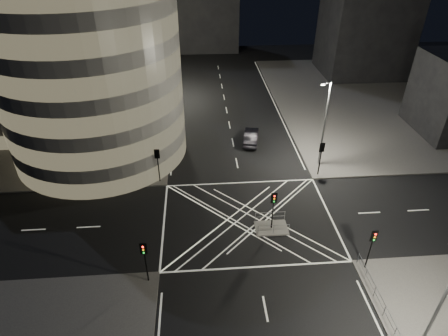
{
  "coord_description": "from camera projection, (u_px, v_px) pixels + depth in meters",
  "views": [
    {
      "loc": [
        -4.35,
        -27.04,
        23.8
      ],
      "look_at": [
        -1.95,
        4.51,
        3.0
      ],
      "focal_mm": 30.0,
      "sensor_mm": 36.0,
      "label": 1
    }
  ],
  "objects": [
    {
      "name": "ground",
      "position": [
        248.0,
        219.0,
        35.88
      ],
      "size": [
        120.0,
        120.0,
        0.0
      ],
      "primitive_type": "plane",
      "color": "black",
      "rests_on": "ground"
    },
    {
      "name": "sidewalk_far_left",
      "position": [
        34.0,
        110.0,
        56.49
      ],
      "size": [
        42.0,
        42.0,
        0.15
      ],
      "primitive_type": "cube",
      "color": "#514E4C",
      "rests_on": "ground"
    },
    {
      "name": "sidewalk_far_right",
      "position": [
        405.0,
        99.0,
        60.17
      ],
      "size": [
        42.0,
        42.0,
        0.15
      ],
      "primitive_type": "cube",
      "color": "#514E4C",
      "rests_on": "ground"
    },
    {
      "name": "central_island",
      "position": [
        271.0,
        228.0,
        34.71
      ],
      "size": [
        3.0,
        2.0,
        0.15
      ],
      "primitive_type": "cube",
      "color": "slate",
      "rests_on": "ground"
    },
    {
      "name": "office_tower_curved",
      "position": [
        53.0,
        38.0,
        43.22
      ],
      "size": [
        30.0,
        29.0,
        27.2
      ],
      "color": "gray",
      "rests_on": "sidewalk_far_left"
    },
    {
      "name": "office_block_rear",
      "position": [
        89.0,
        12.0,
        63.35
      ],
      "size": [
        24.0,
        16.0,
        22.0
      ],
      "primitive_type": "cube",
      "color": "gray",
      "rests_on": "sidewalk_far_left"
    },
    {
      "name": "building_right_far",
      "position": [
        365.0,
        31.0,
        66.65
      ],
      "size": [
        14.0,
        12.0,
        15.0
      ],
      "primitive_type": "cube",
      "color": "black",
      "rests_on": "sidewalk_far_right"
    },
    {
      "name": "building_far_end",
      "position": [
        195.0,
        6.0,
        79.0
      ],
      "size": [
        18.0,
        8.0,
        18.0
      ],
      "primitive_type": "cube",
      "color": "black",
      "rests_on": "ground"
    },
    {
      "name": "tree_a",
      "position": [
        142.0,
        136.0,
        40.2
      ],
      "size": [
        4.72,
        4.72,
        7.14
      ],
      "color": "black",
      "rests_on": "sidewalk_far_left"
    },
    {
      "name": "tree_b",
      "position": [
        147.0,
        110.0,
        44.98
      ],
      "size": [
        4.49,
        4.49,
        7.41
      ],
      "color": "black",
      "rests_on": "sidewalk_far_left"
    },
    {
      "name": "tree_c",
      "position": [
        151.0,
        91.0,
        49.95
      ],
      "size": [
        4.38,
        4.38,
        7.41
      ],
      "color": "black",
      "rests_on": "sidewalk_far_left"
    },
    {
      "name": "tree_d",
      "position": [
        155.0,
        77.0,
        55.09
      ],
      "size": [
        5.17,
        5.17,
        7.59
      ],
      "color": "black",
      "rests_on": "sidewalk_far_left"
    },
    {
      "name": "tree_e",
      "position": [
        158.0,
        65.0,
        60.19
      ],
      "size": [
        3.9,
        3.9,
        6.68
      ],
      "color": "black",
      "rests_on": "sidewalk_far_left"
    },
    {
      "name": "traffic_signal_fl",
      "position": [
        158.0,
        160.0,
        39.38
      ],
      "size": [
        0.55,
        0.22,
        4.0
      ],
      "color": "black",
      "rests_on": "sidewalk_far_left"
    },
    {
      "name": "traffic_signal_nl",
      "position": [
        145.0,
        255.0,
        28.05
      ],
      "size": [
        0.55,
        0.22,
        4.0
      ],
      "color": "black",
      "rests_on": "sidewalk_near_left"
    },
    {
      "name": "traffic_signal_fr",
      "position": [
        321.0,
        153.0,
        40.5
      ],
      "size": [
        0.55,
        0.22,
        4.0
      ],
      "color": "black",
      "rests_on": "sidewalk_far_right"
    },
    {
      "name": "traffic_signal_nr",
      "position": [
        372.0,
        242.0,
        29.17
      ],
      "size": [
        0.55,
        0.22,
        4.0
      ],
      "color": "black",
      "rests_on": "sidewalk_near_right"
    },
    {
      "name": "traffic_signal_island",
      "position": [
        273.0,
        204.0,
        33.15
      ],
      "size": [
        0.55,
        0.22,
        4.0
      ],
      "color": "black",
      "rests_on": "central_island"
    },
    {
      "name": "street_lamp_left_near",
      "position": [
        153.0,
        116.0,
        42.23
      ],
      "size": [
        1.25,
        0.25,
        10.0
      ],
      "color": "slate",
      "rests_on": "sidewalk_far_left"
    },
    {
      "name": "street_lamp_left_far",
      "position": [
        163.0,
        65.0,
        57.23
      ],
      "size": [
        1.25,
        0.25,
        10.0
      ],
      "color": "slate",
      "rests_on": "sidewalk_far_left"
    },
    {
      "name": "street_lamp_right_far",
      "position": [
        324.0,
        122.0,
        40.93
      ],
      "size": [
        1.25,
        0.25,
        10.0
      ],
      "color": "slate",
      "rests_on": "sidewalk_far_right"
    },
    {
      "name": "street_lamp_right_near",
      "position": [
        443.0,
        297.0,
        21.77
      ],
      "size": [
        1.25,
        0.25,
        10.0
      ],
      "color": "slate",
      "rests_on": "sidewalk_near_right"
    },
    {
      "name": "railing_near_right",
      "position": [
        390.0,
        321.0,
        25.9
      ],
      "size": [
        0.06,
        11.7,
        1.1
      ],
      "primitive_type": "cube",
      "color": "slate",
      "rests_on": "sidewalk_near_right"
    },
    {
      "name": "railing_island_south",
      "position": [
        274.0,
        230.0,
        33.62
      ],
      "size": [
        2.8,
        0.06,
        1.1
      ],
      "primitive_type": "cube",
      "color": "slate",
      "rests_on": "central_island"
    },
    {
      "name": "railing_island_north",
      "position": [
        270.0,
        216.0,
        35.12
      ],
      "size": [
        2.8,
        0.06,
        1.1
      ],
      "primitive_type": "cube",
      "color": "slate",
      "rests_on": "central_island"
    },
    {
      "name": "sedan",
      "position": [
        251.0,
        137.0,
        47.96
      ],
      "size": [
        2.72,
        5.26,
        1.65
      ],
      "primitive_type": "imported",
      "rotation": [
        0.0,
        0.0,
        2.94
      ],
      "color": "black",
      "rests_on": "ground"
    }
  ]
}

